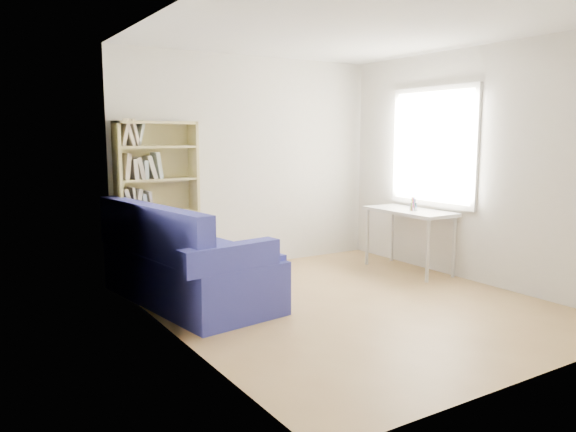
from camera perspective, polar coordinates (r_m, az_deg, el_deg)
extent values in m
plane|color=olive|center=(5.59, 6.14, -8.87)|extent=(4.00, 4.00, 0.00)
cube|color=silver|center=(7.03, -3.87, 5.44)|extent=(3.50, 0.04, 2.60)
cube|color=silver|center=(3.99, 24.49, 2.62)|extent=(3.50, 0.04, 2.60)
cube|color=silver|center=(4.48, -11.51, 3.73)|extent=(0.04, 4.00, 2.60)
cube|color=silver|center=(6.58, 18.42, 4.85)|extent=(0.04, 4.00, 2.60)
cube|color=white|center=(5.43, 6.58, 18.37)|extent=(3.50, 4.00, 0.04)
cube|color=white|center=(6.97, 14.65, 6.82)|extent=(0.01, 1.20, 1.30)
cube|color=navy|center=(5.69, -9.90, -6.02)|extent=(1.21, 2.11, 0.50)
cube|color=navy|center=(5.47, -13.75, -1.43)|extent=(0.45, 2.00, 0.49)
cube|color=navy|center=(6.46, -13.04, -1.15)|extent=(0.96, 0.31, 0.22)
cube|color=navy|center=(4.80, -5.87, -4.18)|extent=(0.96, 0.31, 0.22)
cube|color=navy|center=(5.64, -9.78, -3.31)|extent=(1.17, 1.95, 0.06)
ellipsoid|color=navy|center=(6.17, -11.96, -1.33)|extent=(0.35, 0.38, 0.26)
ellipsoid|color=#C06D16|center=(5.85, -9.66, -1.74)|extent=(0.31, 0.47, 0.18)
ellipsoid|color=silver|center=(5.99, -9.56, -1.71)|extent=(0.17, 0.21, 0.11)
ellipsoid|color=#3D1C10|center=(5.78, -9.76, -1.43)|extent=(0.17, 0.24, 0.09)
sphere|color=#C06D16|center=(6.14, -10.61, -0.90)|extent=(0.16, 0.16, 0.16)
cone|color=#C06D16|center=(6.15, -10.93, -0.19)|extent=(0.07, 0.07, 0.08)
cone|color=#C06D16|center=(6.08, -10.68, -0.28)|extent=(0.07, 0.08, 0.08)
cylinder|color=green|center=(6.07, -10.38, -1.20)|extent=(0.13, 0.06, 0.12)
cylinder|color=#3D1C10|center=(5.62, -8.86, -2.51)|extent=(0.08, 0.18, 0.06)
cube|color=tan|center=(6.29, -16.80, 1.07)|extent=(0.03, 0.28, 1.79)
cube|color=tan|center=(6.57, -9.51, 1.60)|extent=(0.03, 0.28, 1.79)
cube|color=tan|center=(6.37, -13.33, 9.21)|extent=(0.89, 0.28, 0.03)
cube|color=tan|center=(6.57, -12.83, -6.29)|extent=(0.89, 0.28, 0.03)
cube|color=tan|center=(6.54, -13.45, 1.46)|extent=(0.89, 0.02, 1.79)
cube|color=silver|center=(6.90, 12.23, 0.47)|extent=(0.52, 1.14, 0.04)
cylinder|color=silver|center=(7.48, 10.53, -1.81)|extent=(0.04, 0.04, 0.71)
cylinder|color=silver|center=(6.76, 16.50, -3.07)|extent=(0.04, 0.04, 0.71)
cylinder|color=silver|center=(7.20, 8.05, -2.13)|extent=(0.04, 0.04, 0.71)
cylinder|color=silver|center=(6.46, 14.01, -3.50)|extent=(0.04, 0.04, 0.71)
cylinder|color=white|center=(6.82, 12.62, 0.96)|extent=(0.09, 0.09, 0.10)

